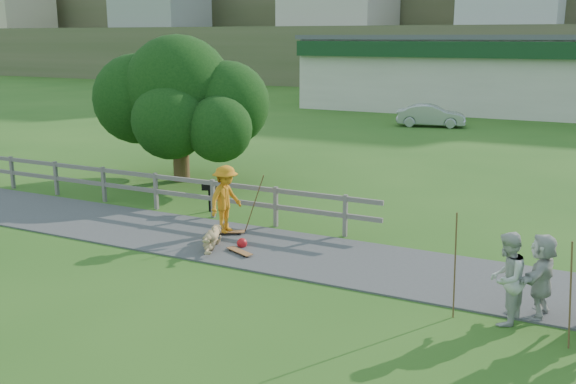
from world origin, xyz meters
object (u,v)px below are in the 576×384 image
object	(u,v)px
skater_rider	(226,203)
bbq	(210,197)
skater_fallen	(213,238)
tree	(180,120)
car_silver	(431,116)
spectator_a	(506,278)
spectator_d	(541,276)

from	to	relation	value
skater_rider	bbq	world-z (taller)	skater_rider
skater_fallen	tree	bearing A→B (deg)	109.57
car_silver	skater_fallen	bearing A→B (deg)	168.57
car_silver	spectator_a	bearing A→B (deg)	-176.15
skater_fallen	bbq	distance (m)	3.44
skater_fallen	skater_rider	bearing A→B (deg)	83.39
spectator_a	spectator_d	size ratio (longest dim) A/B	1.06
car_silver	bbq	distance (m)	20.98
skater_fallen	car_silver	world-z (taller)	car_silver
skater_fallen	spectator_a	world-z (taller)	spectator_a
spectator_d	bbq	size ratio (longest dim) A/B	1.81
skater_fallen	tree	world-z (taller)	tree
skater_rider	spectator_d	size ratio (longest dim) A/B	1.09
tree	bbq	bearing A→B (deg)	-43.79
spectator_d	bbq	distance (m)	10.01
skater_rider	spectator_a	xyz separation A→B (m)	(7.19, -2.22, -0.02)
car_silver	skater_rider	bearing A→B (deg)	167.94
skater_fallen	spectator_d	world-z (taller)	spectator_d
skater_fallen	tree	xyz separation A→B (m)	(-5.13, 5.89, 1.87)
skater_rider	skater_fallen	world-z (taller)	skater_rider
tree	spectator_a	bearing A→B (deg)	-30.33
spectator_a	car_silver	distance (m)	26.09
tree	car_silver	bearing A→B (deg)	76.21
skater_rider	car_silver	xyz separation A→B (m)	(-0.46, 22.72, -0.24)
skater_fallen	spectator_a	size ratio (longest dim) A/B	0.91
spectator_d	tree	xyz separation A→B (m)	(-12.58, 6.50, 1.35)
skater_rider	car_silver	distance (m)	22.72
tree	bbq	xyz separation A→B (m)	(3.19, -3.06, -1.71)
spectator_d	bbq	bearing A→B (deg)	-100.40
bbq	spectator_a	bearing A→B (deg)	-48.96
spectator_d	tree	size ratio (longest dim) A/B	0.26
car_silver	tree	xyz separation A→B (m)	(-4.39, -17.89, 1.52)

